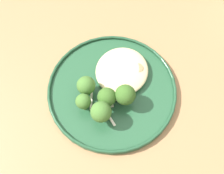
% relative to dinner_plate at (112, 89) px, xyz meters
% --- Properties ---
extents(ground, '(6.00, 6.00, 0.00)m').
position_rel_dinner_plate_xyz_m(ground, '(-0.03, 0.05, -0.75)').
color(ground, '#665B51').
extents(wooden_dining_table, '(1.40, 1.00, 0.74)m').
position_rel_dinner_plate_xyz_m(wooden_dining_table, '(-0.03, 0.05, -0.09)').
color(wooden_dining_table, '#9E754C').
rests_on(wooden_dining_table, ground).
extents(dinner_plate, '(0.29, 0.29, 0.02)m').
position_rel_dinner_plate_xyz_m(dinner_plate, '(0.00, 0.00, 0.00)').
color(dinner_plate, '#235133').
rests_on(dinner_plate, wooden_dining_table).
extents(noodle_bed, '(0.13, 0.12, 0.02)m').
position_rel_dinner_plate_xyz_m(noodle_bed, '(0.05, -0.00, 0.01)').
color(noodle_bed, beige).
rests_on(noodle_bed, dinner_plate).
extents(seared_scallop_on_noodles, '(0.02, 0.02, 0.02)m').
position_rel_dinner_plate_xyz_m(seared_scallop_on_noodles, '(0.05, -0.01, 0.01)').
color(seared_scallop_on_noodles, '#DBB77A').
rests_on(seared_scallop_on_noodles, dinner_plate).
extents(seared_scallop_large_seared, '(0.02, 0.02, 0.01)m').
position_rel_dinner_plate_xyz_m(seared_scallop_large_seared, '(0.04, -0.04, 0.01)').
color(seared_scallop_large_seared, '#DBB77A').
rests_on(seared_scallop_large_seared, dinner_plate).
extents(seared_scallop_half_hidden, '(0.03, 0.03, 0.02)m').
position_rel_dinner_plate_xyz_m(seared_scallop_half_hidden, '(0.06, -0.04, 0.01)').
color(seared_scallop_half_hidden, '#DBB77A').
rests_on(seared_scallop_half_hidden, dinner_plate).
extents(seared_scallop_tilted_round, '(0.03, 0.03, 0.01)m').
position_rel_dinner_plate_xyz_m(seared_scallop_tilted_round, '(0.07, 0.03, 0.01)').
color(seared_scallop_tilted_round, '#DBB77A').
rests_on(seared_scallop_tilted_round, dinner_plate).
extents(seared_scallop_tiny_bay, '(0.03, 0.03, 0.01)m').
position_rel_dinner_plate_xyz_m(seared_scallop_tiny_bay, '(0.08, 0.01, 0.01)').
color(seared_scallop_tiny_bay, '#DBB77A').
rests_on(seared_scallop_tiny_bay, dinner_plate).
extents(seared_scallop_right_edge, '(0.03, 0.03, 0.01)m').
position_rel_dinner_plate_xyz_m(seared_scallop_right_edge, '(0.03, 0.02, 0.01)').
color(seared_scallop_right_edge, beige).
rests_on(seared_scallop_right_edge, dinner_plate).
extents(seared_scallop_front_small, '(0.03, 0.03, 0.01)m').
position_rel_dinner_plate_xyz_m(seared_scallop_front_small, '(0.02, -0.03, 0.01)').
color(seared_scallop_front_small, beige).
rests_on(seared_scallop_front_small, dinner_plate).
extents(broccoli_floret_left_leaning, '(0.04, 0.04, 0.06)m').
position_rel_dinner_plate_xyz_m(broccoli_floret_left_leaning, '(-0.07, -0.01, 0.04)').
color(broccoli_floret_left_leaning, '#89A356').
rests_on(broccoli_floret_left_leaning, dinner_plate).
extents(broccoli_floret_rear_charred, '(0.04, 0.04, 0.05)m').
position_rel_dinner_plate_xyz_m(broccoli_floret_rear_charred, '(-0.04, -0.00, 0.03)').
color(broccoli_floret_rear_charred, '#7A994C').
rests_on(broccoli_floret_rear_charred, dinner_plate).
extents(broccoli_floret_split_head, '(0.04, 0.04, 0.06)m').
position_rel_dinner_plate_xyz_m(broccoli_floret_split_head, '(-0.02, -0.04, 0.04)').
color(broccoli_floret_split_head, '#89A356').
rests_on(broccoli_floret_split_head, dinner_plate).
extents(broccoli_floret_small_sprig, '(0.03, 0.03, 0.05)m').
position_rel_dinner_plate_xyz_m(broccoli_floret_small_sprig, '(-0.06, 0.04, 0.03)').
color(broccoli_floret_small_sprig, '#7A994C').
rests_on(broccoli_floret_small_sprig, dinner_plate).
extents(broccoli_floret_tall_stalk, '(0.04, 0.04, 0.05)m').
position_rel_dinner_plate_xyz_m(broccoli_floret_tall_stalk, '(-0.03, 0.05, 0.03)').
color(broccoli_floret_tall_stalk, '#89A356').
rests_on(broccoli_floret_tall_stalk, dinner_plate).
extents(onion_sliver_curled_piece, '(0.05, 0.02, 0.00)m').
position_rel_dinner_plate_xyz_m(onion_sliver_curled_piece, '(-0.04, 0.03, 0.01)').
color(onion_sliver_curled_piece, silver).
rests_on(onion_sliver_curled_piece, dinner_plate).
extents(onion_sliver_pale_crescent, '(0.03, 0.04, 0.00)m').
position_rel_dinner_plate_xyz_m(onion_sliver_pale_crescent, '(-0.05, -0.00, 0.01)').
color(onion_sliver_pale_crescent, silver).
rests_on(onion_sliver_pale_crescent, dinner_plate).
extents(onion_sliver_short_strip, '(0.03, 0.03, 0.00)m').
position_rel_dinner_plate_xyz_m(onion_sliver_short_strip, '(-0.02, -0.02, 0.01)').
color(onion_sliver_short_strip, silver).
rests_on(onion_sliver_short_strip, dinner_plate).
extents(onion_sliver_long_sliver, '(0.03, 0.04, 0.00)m').
position_rel_dinner_plate_xyz_m(onion_sliver_long_sliver, '(-0.07, -0.02, 0.01)').
color(onion_sliver_long_sliver, silver).
rests_on(onion_sliver_long_sliver, dinner_plate).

